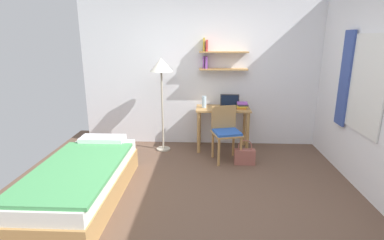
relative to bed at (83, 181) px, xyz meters
name	(u,v)px	position (x,y,z in m)	size (l,w,h in m)	color
ground_plane	(204,197)	(1.46, 0.11, -0.24)	(5.28, 5.28, 0.00)	brown
wall_back	(206,73)	(1.47, 2.13, 1.07)	(4.40, 0.27, 2.60)	white
bed	(83,181)	(0.00, 0.00, 0.00)	(0.90, 2.03, 0.54)	#B2844C
desk	(223,117)	(1.77, 1.81, 0.35)	(0.92, 0.51, 0.75)	#B2844C
desk_chair	(226,130)	(1.80, 1.33, 0.25)	(0.51, 0.51, 0.86)	#B2844C
standing_lamp	(161,70)	(0.74, 1.71, 1.15)	(0.38, 0.38, 1.59)	#B2A893
laptop	(230,104)	(1.89, 1.86, 0.56)	(0.33, 0.22, 0.21)	black
water_bottle	(204,102)	(1.45, 1.81, 0.61)	(0.07, 0.07, 0.20)	silver
book_stack	(242,105)	(2.10, 1.80, 0.56)	(0.20, 0.25, 0.10)	orange
handbag	(245,156)	(2.09, 1.15, -0.11)	(0.32, 0.13, 0.40)	#99564C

